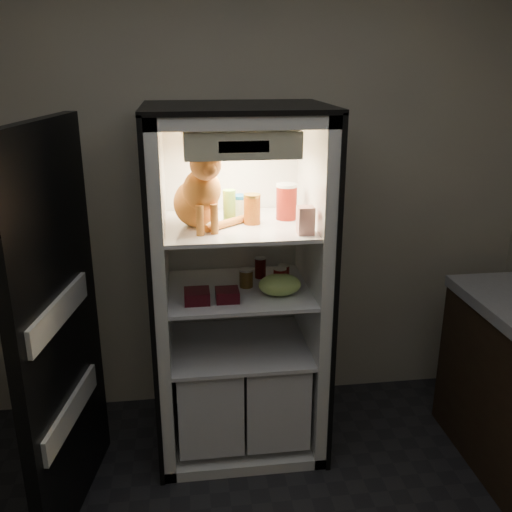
{
  "coord_description": "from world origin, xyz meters",
  "views": [
    {
      "loc": [
        -0.28,
        -1.44,
        2.07
      ],
      "look_at": [
        0.09,
        1.32,
        1.12
      ],
      "focal_mm": 40.0,
      "sensor_mm": 36.0,
      "label": 1
    }
  ],
  "objects": [
    {
      "name": "room_shell",
      "position": [
        0.0,
        0.0,
        1.62
      ],
      "size": [
        3.6,
        3.6,
        3.6
      ],
      "color": "white",
      "rests_on": "floor"
    },
    {
      "name": "refrigerator",
      "position": [
        0.0,
        1.38,
        0.79
      ],
      "size": [
        0.9,
        0.72,
        1.88
      ],
      "color": "white",
      "rests_on": "floor"
    },
    {
      "name": "fridge_door",
      "position": [
        -0.85,
        0.95,
        0.91
      ],
      "size": [
        0.21,
        0.87,
        1.85
      ],
      "rotation": [
        0.0,
        0.0,
        -0.18
      ],
      "color": "black",
      "rests_on": "floor"
    },
    {
      "name": "tabby_cat",
      "position": [
        -0.19,
        1.28,
        1.46
      ],
      "size": [
        0.4,
        0.44,
        0.45
      ],
      "rotation": [
        0.0,
        0.0,
        0.25
      ],
      "color": "#BB6218",
      "rests_on": "refrigerator"
    },
    {
      "name": "parmesan_shaker",
      "position": [
        -0.04,
        1.36,
        1.37
      ],
      "size": [
        0.07,
        0.07,
        0.17
      ],
      "color": "green",
      "rests_on": "refrigerator"
    },
    {
      "name": "mayo_tub",
      "position": [
        0.02,
        1.44,
        1.35
      ],
      "size": [
        0.09,
        0.09,
        0.12
      ],
      "color": "white",
      "rests_on": "refrigerator"
    },
    {
      "name": "salsa_jar",
      "position": [
        0.07,
        1.32,
        1.37
      ],
      "size": [
        0.09,
        0.09,
        0.15
      ],
      "color": "maroon",
      "rests_on": "refrigerator"
    },
    {
      "name": "pepper_jar",
      "position": [
        0.26,
        1.39,
        1.38
      ],
      "size": [
        0.11,
        0.11,
        0.19
      ],
      "color": "#A62716",
      "rests_on": "refrigerator"
    },
    {
      "name": "cream_carton",
      "position": [
        0.3,
        1.11,
        1.36
      ],
      "size": [
        0.08,
        0.08,
        0.13
      ],
      "primitive_type": "cube",
      "color": "white",
      "rests_on": "refrigerator"
    },
    {
      "name": "soda_can_a",
      "position": [
        0.13,
        1.46,
        1.0
      ],
      "size": [
        0.06,
        0.06,
        0.11
      ],
      "color": "black",
      "rests_on": "refrigerator"
    },
    {
      "name": "soda_can_b",
      "position": [
        0.24,
        1.33,
        1.0
      ],
      "size": [
        0.06,
        0.06,
        0.12
      ],
      "color": "black",
      "rests_on": "refrigerator"
    },
    {
      "name": "soda_can_c",
      "position": [
        0.21,
        1.26,
        1.0
      ],
      "size": [
        0.07,
        0.07,
        0.12
      ],
      "color": "black",
      "rests_on": "refrigerator"
    },
    {
      "name": "condiment_jar",
      "position": [
        0.04,
        1.34,
        0.99
      ],
      "size": [
        0.07,
        0.07,
        0.1
      ],
      "color": "#513A17",
      "rests_on": "refrigerator"
    },
    {
      "name": "grape_bag",
      "position": [
        0.2,
        1.21,
        0.99
      ],
      "size": [
        0.22,
        0.16,
        0.11
      ],
      "primitive_type": "ellipsoid",
      "color": "#8BB454",
      "rests_on": "refrigerator"
    },
    {
      "name": "berry_box_left",
      "position": [
        -0.22,
        1.17,
        0.97
      ],
      "size": [
        0.12,
        0.12,
        0.06
      ],
      "primitive_type": "cube",
      "color": "#4A0C14",
      "rests_on": "refrigerator"
    },
    {
      "name": "berry_box_right",
      "position": [
        -0.07,
        1.17,
        0.97
      ],
      "size": [
        0.12,
        0.12,
        0.06
      ],
      "primitive_type": "cube",
      "color": "#4A0C14",
      "rests_on": "refrigerator"
    }
  ]
}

